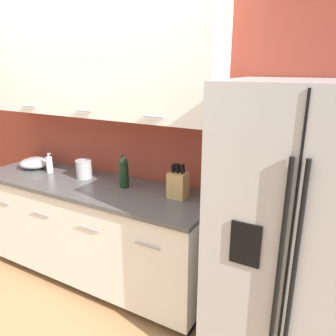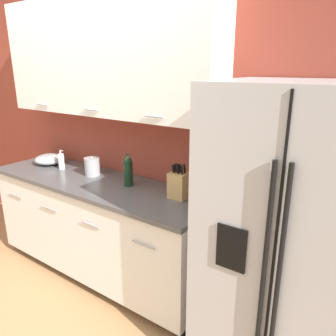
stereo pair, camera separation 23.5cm
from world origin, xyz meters
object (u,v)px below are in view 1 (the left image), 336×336
object	(u,v)px
wine_bottle	(124,172)
soap_dispenser	(49,164)
knife_block	(178,184)
refrigerator	(299,237)
steel_canister	(84,169)
mixing_bowl	(36,163)

from	to	relation	value
wine_bottle	soap_dispenser	world-z (taller)	wine_bottle
knife_block	wine_bottle	world-z (taller)	same
refrigerator	knife_block	bearing A→B (deg)	170.05
refrigerator	wine_bottle	bearing A→B (deg)	174.21
refrigerator	steel_canister	distance (m)	1.84
wine_bottle	mixing_bowl	distance (m)	1.08
wine_bottle	refrigerator	bearing A→B (deg)	-5.79
refrigerator	wine_bottle	size ratio (longest dim) A/B	6.57
knife_block	mixing_bowl	size ratio (longest dim) A/B	0.93
refrigerator	mixing_bowl	size ratio (longest dim) A/B	6.10
soap_dispenser	knife_block	bearing A→B (deg)	1.75
refrigerator	steel_canister	world-z (taller)	refrigerator
soap_dispenser	steel_canister	size ratio (longest dim) A/B	1.06
refrigerator	knife_block	size ratio (longest dim) A/B	6.57
wine_bottle	soap_dispenser	distance (m)	0.84
knife_block	steel_canister	world-z (taller)	knife_block
knife_block	wine_bottle	size ratio (longest dim) A/B	1.00
refrigerator	soap_dispenser	size ratio (longest dim) A/B	9.59
soap_dispenser	mixing_bowl	xyz separation A→B (m)	(-0.24, 0.04, -0.03)
knife_block	soap_dispenser	xyz separation A→B (m)	(-1.33, -0.04, -0.03)
refrigerator	mixing_bowl	xyz separation A→B (m)	(-2.46, 0.15, 0.07)
knife_block	wine_bottle	bearing A→B (deg)	-178.07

